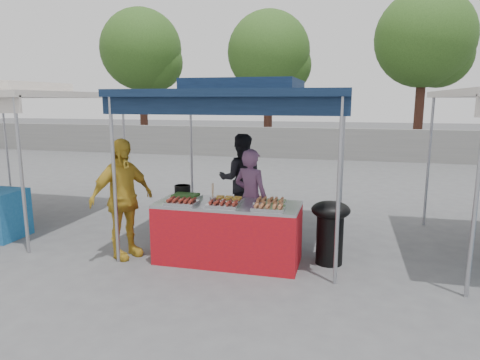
% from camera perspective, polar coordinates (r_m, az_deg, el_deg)
% --- Properties ---
extents(ground_plane, '(80.00, 80.00, 0.00)m').
position_cam_1_polar(ground_plane, '(6.29, -1.36, -10.44)').
color(ground_plane, '#505052').
extents(back_wall, '(40.00, 0.25, 1.20)m').
position_cam_1_polar(back_wall, '(16.81, 8.72, 4.85)').
color(back_wall, slate).
rests_on(back_wall, ground_plane).
extents(main_canopy, '(3.20, 3.20, 2.57)m').
position_cam_1_polar(main_canopy, '(6.81, 0.77, 11.55)').
color(main_canopy, '#A6A7AD').
rests_on(main_canopy, ground_plane).
extents(tree_0, '(3.76, 3.74, 6.43)m').
position_cam_1_polar(tree_0, '(21.21, -12.59, 16.18)').
color(tree_0, '#391E16').
rests_on(tree_0, ground_plane).
extents(tree_1, '(3.53, 3.48, 5.97)m').
position_cam_1_polar(tree_1, '(18.88, 4.32, 16.16)').
color(tree_1, '#391E16').
rests_on(tree_1, ground_plane).
extents(tree_2, '(3.79, 3.79, 6.51)m').
position_cam_1_polar(tree_2, '(18.96, 23.78, 16.41)').
color(tree_2, '#391E16').
rests_on(tree_2, ground_plane).
extents(vendor_table, '(2.00, 0.80, 0.85)m').
position_cam_1_polar(vendor_table, '(6.06, -1.63, -7.01)').
color(vendor_table, '#AC0F19').
rests_on(vendor_table, ground_plane).
extents(food_tray_fl, '(0.42, 0.30, 0.07)m').
position_cam_1_polar(food_tray_fl, '(5.90, -7.76, -2.96)').
color(food_tray_fl, '#B2B2B6').
rests_on(food_tray_fl, vendor_table).
extents(food_tray_fm, '(0.42, 0.30, 0.07)m').
position_cam_1_polar(food_tray_fm, '(5.72, -2.27, -3.30)').
color(food_tray_fm, '#B2B2B6').
rests_on(food_tray_fm, vendor_table).
extents(food_tray_fr, '(0.42, 0.30, 0.07)m').
position_cam_1_polar(food_tray_fr, '(5.57, 3.83, -3.70)').
color(food_tray_fr, '#B2B2B6').
rests_on(food_tray_fr, vendor_table).
extents(food_tray_bl, '(0.42, 0.30, 0.07)m').
position_cam_1_polar(food_tray_bl, '(6.23, -7.24, -2.23)').
color(food_tray_bl, '#B2B2B6').
rests_on(food_tray_bl, vendor_table).
extents(food_tray_bm, '(0.42, 0.30, 0.07)m').
position_cam_1_polar(food_tray_bm, '(6.03, -1.58, -2.57)').
color(food_tray_bm, '#B2B2B6').
rests_on(food_tray_bm, vendor_table).
extents(food_tray_br, '(0.42, 0.30, 0.07)m').
position_cam_1_polar(food_tray_br, '(5.88, 4.04, -2.94)').
color(food_tray_br, '#B2B2B6').
rests_on(food_tray_br, vendor_table).
extents(cooking_pot, '(0.24, 0.24, 0.14)m').
position_cam_1_polar(cooking_pot, '(6.52, -7.67, -1.32)').
color(cooking_pot, black).
rests_on(cooking_pot, vendor_table).
extents(skewer_cup, '(0.09, 0.09, 0.11)m').
position_cam_1_polar(skewer_cup, '(5.84, -3.62, -2.80)').
color(skewer_cup, '#A6A7AD').
rests_on(skewer_cup, vendor_table).
extents(wok_burner, '(0.53, 0.53, 0.90)m').
position_cam_1_polar(wok_burner, '(6.08, 11.92, -6.13)').
color(wok_burner, black).
rests_on(wok_burner, ground_plane).
extents(crate_left, '(0.50, 0.35, 0.30)m').
position_cam_1_polar(crate_left, '(6.75, -4.43, -7.61)').
color(crate_left, navy).
rests_on(crate_left, ground_plane).
extents(crate_right, '(0.56, 0.39, 0.33)m').
position_cam_1_polar(crate_right, '(6.68, 1.66, -7.62)').
color(crate_right, navy).
rests_on(crate_right, ground_plane).
extents(crate_stacked, '(0.55, 0.39, 0.33)m').
position_cam_1_polar(crate_stacked, '(6.59, 1.67, -4.88)').
color(crate_stacked, navy).
rests_on(crate_stacked, crate_right).
extents(vendor_woman, '(0.65, 0.53, 1.54)m').
position_cam_1_polar(vendor_woman, '(6.62, 1.45, -2.40)').
color(vendor_woman, '#7A4D73').
rests_on(vendor_woman, ground_plane).
extents(helper_man, '(0.94, 0.82, 1.66)m').
position_cam_1_polar(helper_man, '(7.82, 0.11, 0.11)').
color(helper_man, black).
rests_on(helper_man, ground_plane).
extents(customer_person, '(0.84, 1.10, 1.73)m').
position_cam_1_polar(customer_person, '(6.35, -15.44, -2.44)').
color(customer_person, gold).
rests_on(customer_person, ground_plane).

